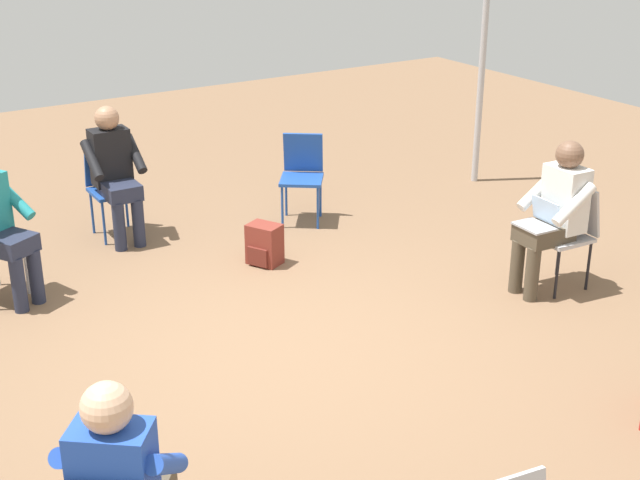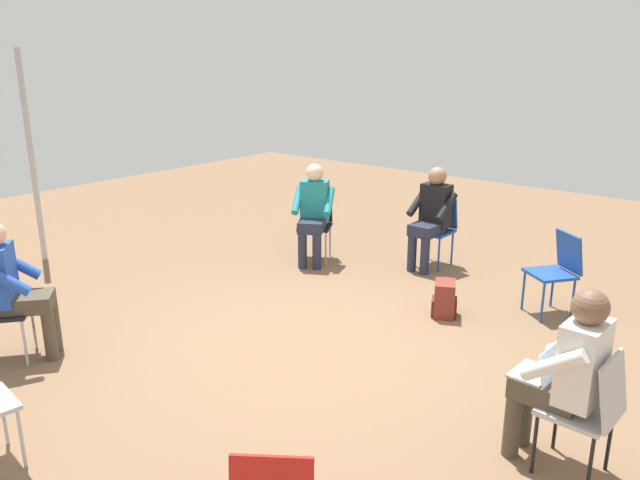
{
  "view_description": "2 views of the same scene",
  "coord_description": "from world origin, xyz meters",
  "px_view_note": "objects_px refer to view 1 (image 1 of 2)",
  "views": [
    {
      "loc": [
        4.91,
        -2.7,
        3.13
      ],
      "look_at": [
        0.13,
        0.31,
        0.82
      ],
      "focal_mm": 50.0,
      "sensor_mm": 36.0,
      "label": 1
    },
    {
      "loc": [
        3.93,
        3.39,
        2.56
      ],
      "look_at": [
        -0.24,
        0.0,
        0.93
      ],
      "focal_mm": 35.0,
      "sensor_mm": 36.0,
      "label": 2
    }
  ],
  "objects_px": {
    "chair_north": "(568,229)",
    "person_in_black": "(115,167)",
    "chair_west": "(110,183)",
    "backpack_near_laptop_user": "(265,246)",
    "person_with_laptop": "(555,209)",
    "chair_northwest": "(302,171)"
  },
  "relations": [
    {
      "from": "chair_north",
      "to": "person_in_black",
      "type": "relative_size",
      "value": 0.69
    },
    {
      "from": "chair_north",
      "to": "chair_west",
      "type": "bearing_deg",
      "value": 44.31
    },
    {
      "from": "person_in_black",
      "to": "chair_north",
      "type": "bearing_deg",
      "value": 134.15
    },
    {
      "from": "chair_northwest",
      "to": "chair_west",
      "type": "relative_size",
      "value": 1.0
    },
    {
      "from": "chair_north",
      "to": "backpack_near_laptop_user",
      "type": "bearing_deg",
      "value": 50.6
    },
    {
      "from": "chair_north",
      "to": "person_in_black",
      "type": "bearing_deg",
      "value": 45.92
    },
    {
      "from": "chair_north",
      "to": "person_in_black",
      "type": "height_order",
      "value": "person_in_black"
    },
    {
      "from": "person_with_laptop",
      "to": "person_in_black",
      "type": "relative_size",
      "value": 1.0
    },
    {
      "from": "chair_north",
      "to": "person_in_black",
      "type": "distance_m",
      "value": 4.0
    },
    {
      "from": "chair_west",
      "to": "chair_north",
      "type": "distance_m",
      "value": 4.12
    },
    {
      "from": "chair_west",
      "to": "person_in_black",
      "type": "distance_m",
      "value": 0.26
    },
    {
      "from": "chair_northwest",
      "to": "backpack_near_laptop_user",
      "type": "height_order",
      "value": "chair_northwest"
    },
    {
      "from": "chair_west",
      "to": "backpack_near_laptop_user",
      "type": "distance_m",
      "value": 1.67
    },
    {
      "from": "chair_northwest",
      "to": "person_with_laptop",
      "type": "height_order",
      "value": "person_with_laptop"
    },
    {
      "from": "chair_west",
      "to": "backpack_near_laptop_user",
      "type": "xyz_separation_m",
      "value": [
        1.39,
        0.86,
        -0.34
      ]
    },
    {
      "from": "chair_northwest",
      "to": "backpack_near_laptop_user",
      "type": "relative_size",
      "value": 2.36
    },
    {
      "from": "chair_west",
      "to": "person_in_black",
      "type": "xyz_separation_m",
      "value": [
        0.17,
        -0.0,
        0.2
      ]
    },
    {
      "from": "person_in_black",
      "to": "chair_west",
      "type": "bearing_deg",
      "value": -90.0
    },
    {
      "from": "chair_west",
      "to": "person_with_laptop",
      "type": "xyz_separation_m",
      "value": [
        3.07,
        2.56,
        0.2
      ]
    },
    {
      "from": "chair_northwest",
      "to": "person_in_black",
      "type": "distance_m",
      "value": 1.77
    },
    {
      "from": "backpack_near_laptop_user",
      "to": "person_with_laptop",
      "type": "bearing_deg",
      "value": 45.32
    },
    {
      "from": "person_with_laptop",
      "to": "backpack_near_laptop_user",
      "type": "bearing_deg",
      "value": 48.03
    }
  ]
}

